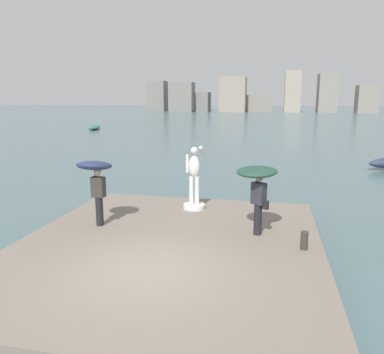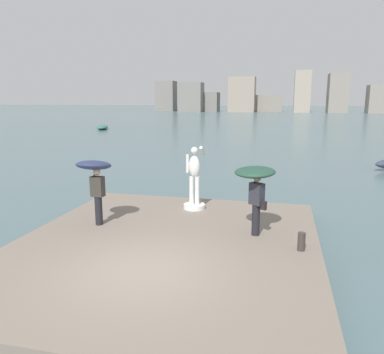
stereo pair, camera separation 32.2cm
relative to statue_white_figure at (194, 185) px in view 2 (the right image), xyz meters
name	(u,v)px [view 2 (the right image)]	position (x,y,z in m)	size (l,w,h in m)	color
ground_plane	(258,133)	(-0.04, 35.06, -1.24)	(400.00, 400.00, 0.00)	#4C666B
pier	(165,250)	(-0.04, -3.29, -1.04)	(7.96, 9.30, 0.40)	slate
statue_white_figure	(194,185)	(0.00, 0.00, 0.00)	(0.74, 0.93, 2.17)	white
onlooker_left	(95,173)	(-2.49, -2.30, 0.73)	(1.12, 1.14, 2.01)	black
onlooker_right	(255,180)	(2.19, -2.09, 0.70)	(1.57, 1.57, 1.92)	black
mooring_bollard	(301,242)	(3.44, -3.02, -0.61)	(0.19, 0.19, 0.47)	#38332D
boat_near	(103,127)	(-21.47, 36.36, -0.95)	(2.57, 4.30, 0.58)	#336B5B
distant_skyline	(272,96)	(-0.97, 114.71, 3.76)	(86.04, 14.17, 12.76)	gray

